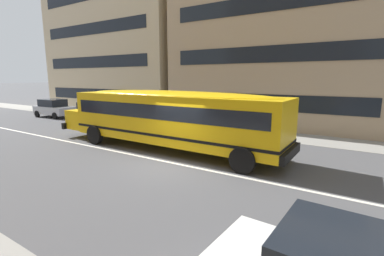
# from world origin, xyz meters

# --- Properties ---
(ground_plane) EXTENTS (400.00, 400.00, 0.00)m
(ground_plane) POSITION_xyz_m (0.00, 0.00, 0.00)
(ground_plane) COLOR #4C4C4F
(sidewalk_far) EXTENTS (120.00, 3.00, 0.01)m
(sidewalk_far) POSITION_xyz_m (0.00, 7.95, 0.01)
(sidewalk_far) COLOR gray
(sidewalk_far) RESTS_ON ground_plane
(lane_centreline) EXTENTS (110.00, 0.16, 0.01)m
(lane_centreline) POSITION_xyz_m (0.00, 0.00, 0.00)
(lane_centreline) COLOR silver
(lane_centreline) RESTS_ON ground_plane
(school_bus) EXTENTS (13.25, 3.19, 2.96)m
(school_bus) POSITION_xyz_m (-1.62, 1.73, 1.76)
(school_bus) COLOR yellow
(school_bus) RESTS_ON ground_plane
(parked_car_silver_beside_sign) EXTENTS (3.98, 2.03, 1.64)m
(parked_car_silver_beside_sign) POSITION_xyz_m (-17.48, 5.26, 0.84)
(parked_car_silver_beside_sign) COLOR #B7BABF
(parked_car_silver_beside_sign) RESTS_ON ground_plane
(parked_car_dark_blue_past_driveway) EXTENTS (3.92, 1.91, 1.64)m
(parked_car_dark_blue_past_driveway) POSITION_xyz_m (-11.66, 5.19, 0.84)
(parked_car_dark_blue_past_driveway) COLOR navy
(parked_car_dark_blue_past_driveway) RESTS_ON ground_plane
(apartment_block_far_left) EXTENTS (16.90, 12.17, 13.30)m
(apartment_block_far_left) POSITION_xyz_m (-16.76, 15.51, 6.65)
(apartment_block_far_left) COLOR #C6B28E
(apartment_block_far_left) RESTS_ON ground_plane
(apartment_block_far_centre) EXTENTS (16.16, 9.43, 16.50)m
(apartment_block_far_centre) POSITION_xyz_m (0.63, 14.14, 8.25)
(apartment_block_far_centre) COLOR tan
(apartment_block_far_centre) RESTS_ON ground_plane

